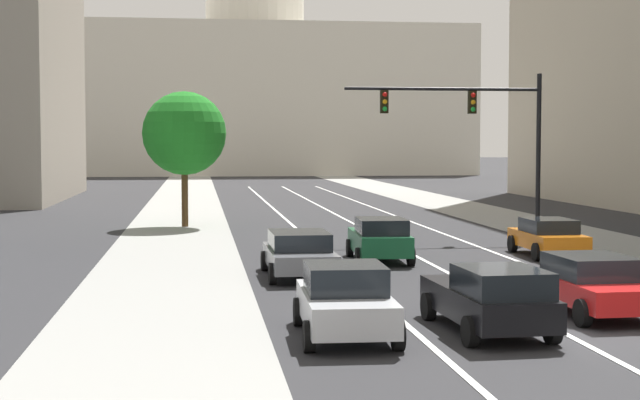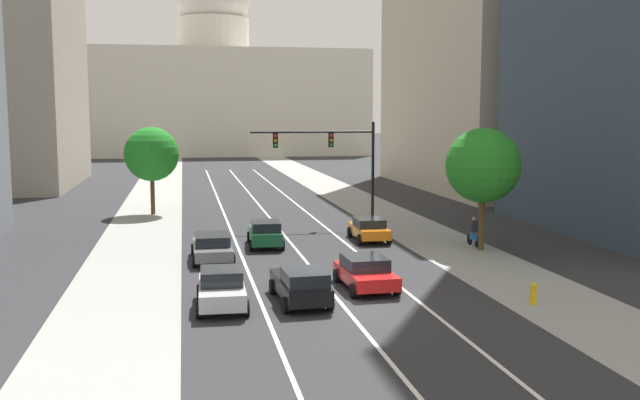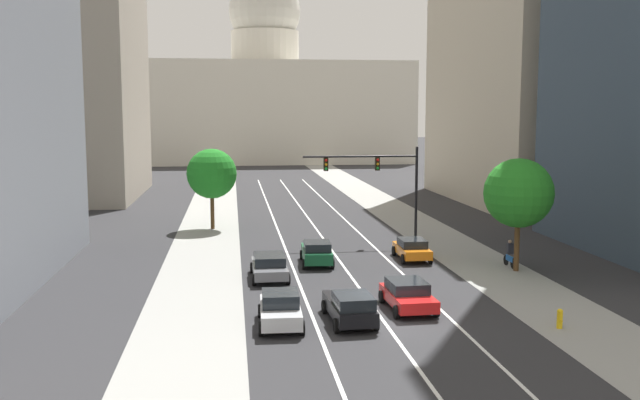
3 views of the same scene
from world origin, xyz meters
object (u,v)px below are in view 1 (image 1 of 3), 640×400
car_black (490,298)px  street_tree_mid_left (184,133)px  car_silver (345,300)px  car_green (380,239)px  car_red (594,283)px  traffic_signal_mast (479,122)px  capitol_building (255,88)px  car_orange (548,236)px  car_gray (299,253)px

car_black → street_tree_mid_left: street_tree_mid_left is taller
car_silver → car_green: bearing=-12.4°
car_red → car_green: car_green is taller
car_black → car_silver: 3.18m
traffic_signal_mast → street_tree_mid_left: (-12.50, 7.77, -0.42)m
street_tree_mid_left → capitol_building: bearing=84.2°
car_green → car_silver: car_silver is taller
capitol_building → car_red: (1.58, -109.22, -10.82)m
car_black → car_orange: (6.34, 13.36, -0.05)m
car_green → car_silver: (-3.17, -12.64, -0.01)m
car_red → traffic_signal_mast: bearing=-9.7°
car_red → car_green: bearing=14.6°
car_orange → traffic_signal_mast: (-0.75, 6.23, 4.26)m
capitol_building → car_black: (-1.58, -111.12, -10.79)m
capitol_building → car_black: size_ratio=12.16×
capitol_building → traffic_signal_mast: 91.86m
car_black → car_silver: car_silver is taller
car_black → car_gray: bearing=16.5°
car_gray → car_red: bearing=-139.5°
car_gray → traffic_signal_mast: 14.23m
car_black → traffic_signal_mast: size_ratio=0.53×
car_orange → street_tree_mid_left: (-13.24, 14.00, 3.84)m
car_black → traffic_signal_mast: bearing=-18.4°
car_red → street_tree_mid_left: 27.65m
car_green → car_gray: car_green is taller
capitol_building → car_red: capitol_building is taller
car_black → car_red: (3.16, 1.90, -0.03)m
car_orange → car_silver: size_ratio=0.98×
car_red → car_gray: car_red is taller
car_silver → street_tree_mid_left: 27.90m
car_green → car_gray: bearing=139.6°
car_black → traffic_signal_mast: 20.80m
car_silver → traffic_signal_mast: size_ratio=0.49×
car_orange → car_gray: bearing=114.4°
capitol_building → street_tree_mid_left: (-8.48, -83.76, -7.00)m
car_silver → street_tree_mid_left: (-3.72, 27.39, 3.78)m
car_orange → street_tree_mid_left: 19.65m
car_red → car_silver: bearing=105.0°
car_red → car_green: size_ratio=1.00×
car_orange → street_tree_mid_left: bearing=44.2°
car_black → car_silver: bearing=87.9°
car_black → car_orange: size_ratio=1.11×
car_black → car_orange: 14.79m
traffic_signal_mast → capitol_building: bearing=92.5°
car_gray → street_tree_mid_left: 18.92m
capitol_building → car_gray: capitol_building is taller
car_silver → traffic_signal_mast: 21.89m
car_red → street_tree_mid_left: bearing=19.7°
traffic_signal_mast → street_tree_mid_left: 14.72m
car_gray → traffic_signal_mast: size_ratio=0.53×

